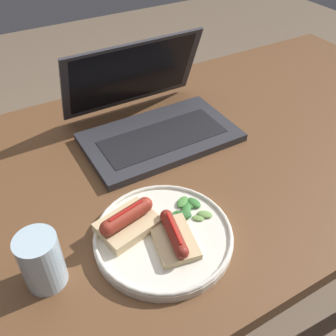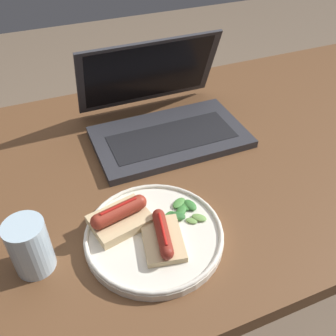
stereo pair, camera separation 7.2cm
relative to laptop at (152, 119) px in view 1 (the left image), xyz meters
The scene contains 8 objects.
ground_plane 0.77m from the laptop, 58.90° to the right, with size 6.00×6.00×0.00m, color #75604C.
desk 0.17m from the laptop, 58.90° to the right, with size 1.49×0.77×0.72m.
laptop is the anchor object (origin of this frame).
plate 0.33m from the laptop, 114.83° to the right, with size 0.25×0.25×0.02m.
sausage_toast_left 0.35m from the laptop, 112.15° to the right, with size 0.08×0.11×0.04m.
sausage_toast_middle 0.32m from the laptop, 125.88° to the right, with size 0.12×0.09×0.05m.
salad_pile 0.29m from the laptop, 104.87° to the right, with size 0.08×0.08×0.01m.
drinking_glass 0.44m from the laptop, 140.63° to the right, with size 0.06×0.06×0.10m.
Camera 1 is at (-0.41, -0.56, 1.25)m, focal length 40.00 mm.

